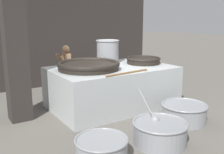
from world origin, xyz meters
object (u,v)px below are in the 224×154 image
Objects in this scene: giant_wok_far at (143,60)px; prep_bowl_vegetables at (160,131)px; giant_wok_near at (89,65)px; prep_bowl_extra at (184,112)px; prep_bowl_meat at (102,148)px; cook at (66,70)px; stock_pot at (108,51)px.

giant_wok_far is 2.73m from prep_bowl_vegetables.
giant_wok_near is at bearing 95.81° from prep_bowl_vegetables.
giant_wok_far is 0.92× the size of prep_bowl_extra.
prep_bowl_meat is (-0.92, -2.14, -0.91)m from giant_wok_near.
giant_wok_near is 1.29m from cook.
stock_pot reaches higher than prep_bowl_extra.
giant_wok_far is 3.41m from prep_bowl_meat.
giant_wok_near is at bearing -146.23° from stock_pot.
prep_bowl_extra reaches higher than prep_bowl_meat.
prep_bowl_vegetables is 1.15m from prep_bowl_meat.
cook is at bearing 94.39° from prep_bowl_vegetables.
cook reaches higher than giant_wok_near.
cook is 3.37m from prep_bowl_extra.
cook is at bearing 91.85° from giant_wok_near.
giant_wok_near reaches higher than prep_bowl_meat.
prep_bowl_vegetables is 1.23m from prep_bowl_extra.
stock_pot is 0.50× the size of prep_bowl_vegetables.
stock_pot is (-0.72, 0.64, 0.23)m from giant_wok_far.
prep_bowl_extra is at bearing 121.38° from cook.
prep_bowl_extra is at bearing 9.63° from prep_bowl_meat.
stock_pot is at bearing 76.59° from prep_bowl_vegetables.
giant_wok_far is at bearing 148.39° from cook.
stock_pot is (0.90, 0.60, 0.22)m from giant_wok_near.
giant_wok_near is at bearing 98.17° from cook.
giant_wok_near is 1.51× the size of prep_bowl_extra.
giant_wok_near is 2.50m from prep_bowl_meat.
prep_bowl_extra is at bearing 22.57° from prep_bowl_vegetables.
stock_pot is at bearing 56.46° from prep_bowl_meat.
giant_wok_far is 1.44× the size of stock_pot.
prep_bowl_meat is at bearing -123.54° from stock_pot.
prep_bowl_vegetables is at bearing 100.71° from cook.
prep_bowl_extra is at bearing -52.10° from giant_wok_near.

